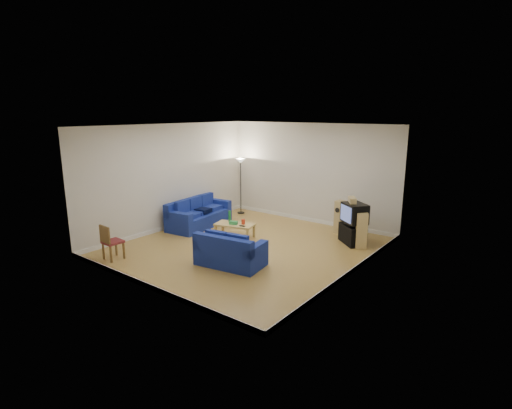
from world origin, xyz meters
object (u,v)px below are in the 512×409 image
Objects in this scene: sofa_loveseat at (229,254)px; tv_stand at (352,234)px; television at (354,213)px; sofa_three_seat at (198,216)px; coffee_table at (235,226)px.

sofa_loveseat is 1.99× the size of tv_stand.
television reaches higher than tv_stand.
television reaches higher than sofa_loveseat.
television is at bearing 98.28° from sofa_three_seat.
coffee_table is 1.44× the size of tv_stand.
coffee_table is at bearing -111.16° from tv_stand.
coffee_table is 1.43× the size of television.
sofa_three_seat is 4.88m from television.
television is at bearing -8.88° from tv_stand.
sofa_three_seat is 1.92× the size of coffee_table.
sofa_loveseat is at bearing -75.45° from tv_stand.
television is at bearing 53.94° from sofa_loveseat.
television reaches higher than coffee_table.
sofa_three_seat is at bearing 173.59° from coffee_table.
coffee_table is at bearing -116.59° from television.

